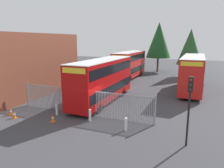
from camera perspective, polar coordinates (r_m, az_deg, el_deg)
The scene contains 15 objects.
ground_plane at distance 25.22m, azimuth 3.52°, elevation -2.72°, with size 100.00×100.00×0.00m, color #3D3D42.
depot_building_brick at distance 27.33m, azimuth -24.65°, elevation 4.94°, with size 7.69×14.81×7.11m, color brown.
palisade_fence at distance 18.31m, azimuth -7.92°, elevation -4.64°, with size 12.64×0.14×2.35m.
double_decker_bus_near_gate at distance 21.62m, azimuth -2.48°, elevation 1.41°, with size 2.54×10.81×4.42m.
double_decker_bus_behind_fence_left at distance 28.08m, azimuth 21.11°, elevation 3.05°, with size 2.54×10.81×4.42m.
double_decker_bus_behind_fence_right at distance 35.70m, azimuth 4.84°, elevation 5.54°, with size 2.54×10.81×4.42m.
bollard_near_left at distance 18.75m, azimuth -14.82°, elevation -6.79°, with size 0.20×0.20×0.95m, color silver.
bollard_center_front at distance 17.01m, azimuth -6.08°, elevation -8.41°, with size 0.20×0.20×0.95m, color silver.
bollard_near_right at distance 15.22m, azimuth 3.82°, elevation -10.87°, with size 0.20×0.20×0.95m, color silver.
traffic_cone_by_gate at distance 20.21m, azimuth -25.94°, elevation -6.82°, with size 0.34×0.34×0.59m.
traffic_cone_mid_forecourt at distance 19.30m, azimuth -25.13°, elevation -7.60°, with size 0.34×0.34×0.59m.
traffic_cone_near_kerb at distance 17.37m, azimuth -15.85°, elevation -9.02°, with size 0.34×0.34×0.59m.
traffic_light_kerbside at distance 13.07m, azimuth 20.41°, elevation -3.82°, with size 0.28×0.33×4.30m.
tree_tall_back at distance 43.61m, azimuth 12.62°, elevation 11.60°, with size 4.87×4.87×9.82m.
tree_short_side at distance 38.57m, azimuth 20.54°, elevation 9.45°, with size 4.23×4.23×8.23m.
Camera 1 is at (7.99, -15.06, 6.36)m, focal length 33.53 mm.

